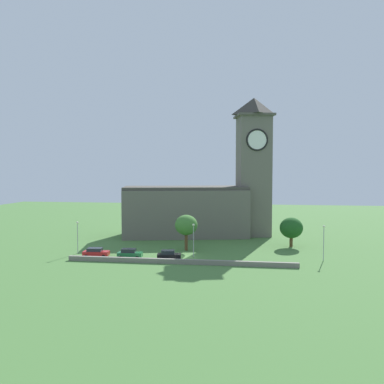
{
  "coord_description": "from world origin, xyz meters",
  "views": [
    {
      "loc": [
        11.87,
        -73.74,
        16.31
      ],
      "look_at": [
        -0.0,
        9.28,
        11.53
      ],
      "focal_mm": 38.2,
      "sensor_mm": 36.0,
      "label": 1
    }
  ],
  "objects_px": {
    "church": "(207,197)",
    "car_black": "(169,255)",
    "streetlamp_central": "(324,237)",
    "tree_by_tower": "(186,225)",
    "car_red": "(96,252)",
    "streetlamp_west_end": "(78,232)",
    "tree_riverside_west": "(291,228)",
    "car_green": "(130,254)",
    "streetlamp_west_mid": "(194,234)"
  },
  "relations": [
    {
      "from": "car_green",
      "to": "tree_by_tower",
      "type": "height_order",
      "value": "tree_by_tower"
    },
    {
      "from": "tree_riverside_west",
      "to": "car_green",
      "type": "bearing_deg",
      "value": -152.72
    },
    {
      "from": "streetlamp_west_end",
      "to": "car_green",
      "type": "bearing_deg",
      "value": -14.19
    },
    {
      "from": "car_red",
      "to": "streetlamp_central",
      "type": "distance_m",
      "value": 41.43
    },
    {
      "from": "car_red",
      "to": "tree_by_tower",
      "type": "distance_m",
      "value": 18.24
    },
    {
      "from": "streetlamp_west_end",
      "to": "tree_by_tower",
      "type": "bearing_deg",
      "value": 16.79
    },
    {
      "from": "streetlamp_west_end",
      "to": "tree_riverside_west",
      "type": "bearing_deg",
      "value": 17.11
    },
    {
      "from": "car_black",
      "to": "streetlamp_west_end",
      "type": "relative_size",
      "value": 0.71
    },
    {
      "from": "church",
      "to": "streetlamp_central",
      "type": "xyz_separation_m",
      "value": [
        23.35,
        -24.37,
        -5.18
      ]
    },
    {
      "from": "church",
      "to": "car_black",
      "type": "height_order",
      "value": "church"
    },
    {
      "from": "car_red",
      "to": "streetlamp_west_end",
      "type": "bearing_deg",
      "value": 153.4
    },
    {
      "from": "church",
      "to": "car_green",
      "type": "relative_size",
      "value": 8.14
    },
    {
      "from": "car_green",
      "to": "tree_riverside_west",
      "type": "xyz_separation_m",
      "value": [
        30.15,
        15.55,
        3.07
      ]
    },
    {
      "from": "car_black",
      "to": "car_green",
      "type": "bearing_deg",
      "value": 177.98
    },
    {
      "from": "car_red",
      "to": "tree_by_tower",
      "type": "bearing_deg",
      "value": 28.06
    },
    {
      "from": "church",
      "to": "car_red",
      "type": "distance_m",
      "value": 33.46
    },
    {
      "from": "car_green",
      "to": "tree_by_tower",
      "type": "bearing_deg",
      "value": 44.72
    },
    {
      "from": "church",
      "to": "tree_riverside_west",
      "type": "height_order",
      "value": "church"
    },
    {
      "from": "car_black",
      "to": "streetlamp_west_mid",
      "type": "bearing_deg",
      "value": 36.29
    },
    {
      "from": "car_black",
      "to": "church",
      "type": "bearing_deg",
      "value": 82.0
    },
    {
      "from": "car_green",
      "to": "streetlamp_west_end",
      "type": "distance_m",
      "value": 11.99
    },
    {
      "from": "church",
      "to": "car_red",
      "type": "height_order",
      "value": "church"
    },
    {
      "from": "streetlamp_west_end",
      "to": "tree_riverside_west",
      "type": "distance_m",
      "value": 43.23
    },
    {
      "from": "streetlamp_west_end",
      "to": "tree_by_tower",
      "type": "distance_m",
      "value": 21.09
    },
    {
      "from": "car_black",
      "to": "tree_by_tower",
      "type": "relative_size",
      "value": 0.62
    },
    {
      "from": "streetlamp_central",
      "to": "tree_by_tower",
      "type": "height_order",
      "value": "tree_by_tower"
    },
    {
      "from": "car_red",
      "to": "streetlamp_west_end",
      "type": "distance_m",
      "value": 6.07
    },
    {
      "from": "car_green",
      "to": "streetlamp_west_mid",
      "type": "distance_m",
      "value": 12.12
    },
    {
      "from": "church",
      "to": "streetlamp_west_mid",
      "type": "xyz_separation_m",
      "value": [
        0.14,
        -24.79,
        -5.24
      ]
    },
    {
      "from": "streetlamp_west_end",
      "to": "tree_by_tower",
      "type": "height_order",
      "value": "tree_by_tower"
    },
    {
      "from": "streetlamp_central",
      "to": "tree_by_tower",
      "type": "bearing_deg",
      "value": 167.25
    },
    {
      "from": "streetlamp_west_end",
      "to": "streetlamp_west_mid",
      "type": "xyz_separation_m",
      "value": [
        22.51,
        -0.11,
        0.02
      ]
    },
    {
      "from": "streetlamp_west_end",
      "to": "streetlamp_central",
      "type": "xyz_separation_m",
      "value": [
        45.72,
        0.31,
        0.08
      ]
    },
    {
      "from": "church",
      "to": "streetlamp_west_end",
      "type": "relative_size",
      "value": 5.98
    },
    {
      "from": "church",
      "to": "streetlamp_west_mid",
      "type": "relative_size",
      "value": 5.94
    },
    {
      "from": "church",
      "to": "tree_riverside_west",
      "type": "bearing_deg",
      "value": -32.26
    },
    {
      "from": "tree_by_tower",
      "to": "car_red",
      "type": "bearing_deg",
      "value": -151.94
    },
    {
      "from": "tree_riverside_west",
      "to": "streetlamp_west_end",
      "type": "bearing_deg",
      "value": -162.89
    },
    {
      "from": "tree_by_tower",
      "to": "church",
      "type": "bearing_deg",
      "value": 83.25
    },
    {
      "from": "car_black",
      "to": "streetlamp_west_mid",
      "type": "relative_size",
      "value": 0.71
    },
    {
      "from": "car_red",
      "to": "tree_riverside_west",
      "type": "distance_m",
      "value": 39.86
    },
    {
      "from": "streetlamp_west_mid",
      "to": "tree_by_tower",
      "type": "xyz_separation_m",
      "value": [
        -2.34,
        6.2,
        0.81
      ]
    },
    {
      "from": "tree_by_tower",
      "to": "streetlamp_west_end",
      "type": "bearing_deg",
      "value": -163.21
    },
    {
      "from": "car_black",
      "to": "streetlamp_west_mid",
      "type": "distance_m",
      "value": 6.03
    },
    {
      "from": "streetlamp_west_mid",
      "to": "tree_by_tower",
      "type": "distance_m",
      "value": 6.68
    },
    {
      "from": "church",
      "to": "streetlamp_west_mid",
      "type": "height_order",
      "value": "church"
    },
    {
      "from": "tree_riverside_west",
      "to": "car_red",
      "type": "bearing_deg",
      "value": -157.85
    },
    {
      "from": "car_green",
      "to": "car_black",
      "type": "relative_size",
      "value": 1.03
    },
    {
      "from": "streetlamp_west_end",
      "to": "car_black",
      "type": "bearing_deg",
      "value": -9.48
    },
    {
      "from": "church",
      "to": "car_black",
      "type": "distance_m",
      "value": 29.32
    }
  ]
}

